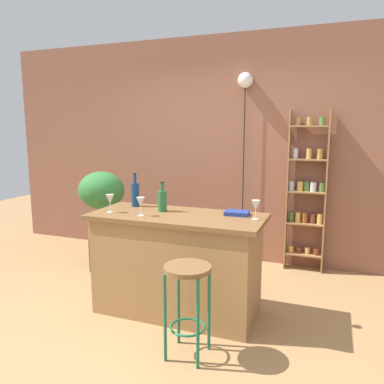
# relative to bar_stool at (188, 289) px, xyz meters

# --- Properties ---
(ground) EXTENTS (12.00, 12.00, 0.00)m
(ground) POSITION_rel_bar_stool_xyz_m (-0.34, 0.31, -0.52)
(ground) COLOR #A37A4C
(back_wall) EXTENTS (6.40, 0.10, 2.80)m
(back_wall) POSITION_rel_bar_stool_xyz_m (-0.34, 2.26, 0.88)
(back_wall) COLOR #8C5642
(back_wall) RESTS_ON ground
(kitchen_counter) EXTENTS (1.55, 0.67, 0.91)m
(kitchen_counter) POSITION_rel_bar_stool_xyz_m (-0.34, 0.61, -0.06)
(kitchen_counter) COLOR #9E7042
(kitchen_counter) RESTS_ON ground
(bar_stool) EXTENTS (0.35, 0.35, 0.69)m
(bar_stool) POSITION_rel_bar_stool_xyz_m (0.00, 0.00, 0.00)
(bar_stool) COLOR #196642
(bar_stool) RESTS_ON ground
(spice_shelf) EXTENTS (0.45, 0.16, 1.88)m
(spice_shelf) POSITION_rel_bar_stool_xyz_m (0.66, 2.11, 0.43)
(spice_shelf) COLOR #9E7042
(spice_shelf) RESTS_ON ground
(plant_stool) EXTENTS (0.35, 0.35, 0.38)m
(plant_stool) POSITION_rel_bar_stool_xyz_m (-1.57, 1.28, -0.33)
(plant_stool) COLOR #2D2823
(plant_stool) RESTS_ON ground
(potted_plant) EXTENTS (0.54, 0.49, 0.79)m
(potted_plant) POSITION_rel_bar_stool_xyz_m (-1.57, 1.28, 0.36)
(potted_plant) COLOR #935B3D
(potted_plant) RESTS_ON plant_stool
(bottle_spirits_clear) EXTENTS (0.08, 0.08, 0.27)m
(bottle_spirits_clear) POSITION_rel_bar_stool_xyz_m (-0.52, 0.69, 0.50)
(bottle_spirits_clear) COLOR #236638
(bottle_spirits_clear) RESTS_ON kitchen_counter
(bottle_vinegar) EXTENTS (0.08, 0.08, 0.33)m
(bottle_vinegar) POSITION_rel_bar_stool_xyz_m (-0.86, 0.80, 0.52)
(bottle_vinegar) COLOR navy
(bottle_vinegar) RESTS_ON kitchen_counter
(wine_glass_left) EXTENTS (0.07, 0.07, 0.16)m
(wine_glass_left) POSITION_rel_bar_stool_xyz_m (-0.94, 0.48, 0.51)
(wine_glass_left) COLOR silver
(wine_glass_left) RESTS_ON kitchen_counter
(wine_glass_center) EXTENTS (0.07, 0.07, 0.16)m
(wine_glass_center) POSITION_rel_bar_stool_xyz_m (-0.61, 0.45, 0.51)
(wine_glass_center) COLOR silver
(wine_glass_center) RESTS_ON kitchen_counter
(wine_glass_right) EXTENTS (0.07, 0.07, 0.16)m
(wine_glass_right) POSITION_rel_bar_stool_xyz_m (0.35, 0.67, 0.51)
(wine_glass_right) COLOR silver
(wine_glass_right) RESTS_ON kitchen_counter
(cookbook) EXTENTS (0.22, 0.17, 0.03)m
(cookbook) POSITION_rel_bar_stool_xyz_m (0.17, 0.77, 0.41)
(cookbook) COLOR navy
(cookbook) RESTS_ON kitchen_counter
(pendant_globe_light) EXTENTS (0.18, 0.18, 2.32)m
(pendant_globe_light) POSITION_rel_bar_stool_xyz_m (-0.10, 2.15, 1.66)
(pendant_globe_light) COLOR black
(pendant_globe_light) RESTS_ON ground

